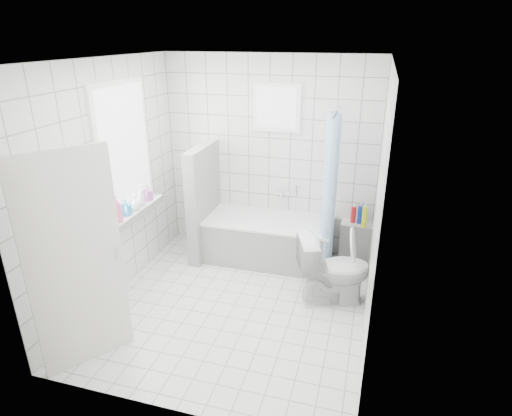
% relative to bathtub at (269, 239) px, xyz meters
% --- Properties ---
extents(ground, '(3.00, 3.00, 0.00)m').
position_rel_bathtub_xyz_m(ground, '(-0.10, -1.12, -0.29)').
color(ground, white).
rests_on(ground, ground).
extents(ceiling, '(3.00, 3.00, 0.00)m').
position_rel_bathtub_xyz_m(ceiling, '(-0.10, -1.12, 2.31)').
color(ceiling, white).
rests_on(ceiling, ground).
extents(wall_back, '(2.80, 0.02, 2.60)m').
position_rel_bathtub_xyz_m(wall_back, '(-0.10, 0.38, 1.01)').
color(wall_back, white).
rests_on(wall_back, ground).
extents(wall_front, '(2.80, 0.02, 2.60)m').
position_rel_bathtub_xyz_m(wall_front, '(-0.10, -2.62, 1.01)').
color(wall_front, white).
rests_on(wall_front, ground).
extents(wall_left, '(0.02, 3.00, 2.60)m').
position_rel_bathtub_xyz_m(wall_left, '(-1.50, -1.12, 1.01)').
color(wall_left, white).
rests_on(wall_left, ground).
extents(wall_right, '(0.02, 3.00, 2.60)m').
position_rel_bathtub_xyz_m(wall_right, '(1.30, -1.12, 1.01)').
color(wall_right, white).
rests_on(wall_right, ground).
extents(window_left, '(0.01, 0.90, 1.40)m').
position_rel_bathtub_xyz_m(window_left, '(-1.46, -0.82, 1.31)').
color(window_left, white).
rests_on(window_left, wall_left).
extents(window_back, '(0.50, 0.01, 0.50)m').
position_rel_bathtub_xyz_m(window_back, '(-0.00, 0.33, 1.66)').
color(window_back, white).
rests_on(window_back, wall_back).
extents(window_sill, '(0.18, 1.02, 0.08)m').
position_rel_bathtub_xyz_m(window_sill, '(-1.41, -0.82, 0.57)').
color(window_sill, white).
rests_on(window_sill, wall_left).
extents(door, '(0.50, 0.67, 2.00)m').
position_rel_bathtub_xyz_m(door, '(-1.12, -2.28, 0.71)').
color(door, silver).
rests_on(door, ground).
extents(bathtub, '(1.63, 0.77, 0.58)m').
position_rel_bathtub_xyz_m(bathtub, '(0.00, 0.00, 0.00)').
color(bathtub, white).
rests_on(bathtub, ground).
extents(partition_wall, '(0.15, 0.85, 1.50)m').
position_rel_bathtub_xyz_m(partition_wall, '(-0.88, -0.05, 0.46)').
color(partition_wall, white).
rests_on(partition_wall, ground).
extents(tiled_ledge, '(0.40, 0.24, 0.55)m').
position_rel_bathtub_xyz_m(tiled_ledge, '(1.10, 0.26, -0.02)').
color(tiled_ledge, white).
rests_on(tiled_ledge, ground).
extents(toilet, '(0.89, 0.69, 0.80)m').
position_rel_bathtub_xyz_m(toilet, '(0.93, -0.74, 0.11)').
color(toilet, white).
rests_on(toilet, ground).
extents(curtain_rod, '(0.02, 0.80, 0.02)m').
position_rel_bathtub_xyz_m(curtain_rod, '(0.76, -0.02, 1.71)').
color(curtain_rod, silver).
rests_on(curtain_rod, wall_back).
extents(shower_curtain, '(0.14, 0.48, 1.78)m').
position_rel_bathtub_xyz_m(shower_curtain, '(0.76, -0.15, 0.81)').
color(shower_curtain, '#478ED2').
rests_on(shower_curtain, curtain_rod).
extents(tub_faucet, '(0.18, 0.06, 0.06)m').
position_rel_bathtub_xyz_m(tub_faucet, '(0.10, 0.34, 0.56)').
color(tub_faucet, silver).
rests_on(tub_faucet, wall_back).
extents(sill_bottles, '(0.20, 0.80, 0.30)m').
position_rel_bathtub_xyz_m(sill_bottles, '(-1.40, -0.92, 0.73)').
color(sill_bottles, '#2C9BCA').
rests_on(sill_bottles, window_sill).
extents(ledge_bottles, '(0.20, 0.18, 0.28)m').
position_rel_bathtub_xyz_m(ledge_bottles, '(1.12, 0.23, 0.38)').
color(ledge_bottles, '#F6FF1A').
rests_on(ledge_bottles, tiled_ledge).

